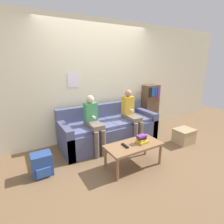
{
  "coord_description": "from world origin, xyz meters",
  "views": [
    {
      "loc": [
        -1.74,
        -2.58,
        1.73
      ],
      "look_at": [
        0.0,
        0.38,
        0.73
      ],
      "focal_mm": 28.0,
      "sensor_mm": 36.0,
      "label": 1
    }
  ],
  "objects_px": {
    "couch": "(109,130)",
    "backpack": "(42,165)",
    "coffee_table": "(134,147)",
    "person_left": "(94,122)",
    "bookshelf": "(150,106)",
    "tv_remote": "(125,146)",
    "person_right": "(131,114)",
    "storage_box": "(184,136)"
  },
  "relations": [
    {
      "from": "backpack",
      "to": "person_left",
      "type": "bearing_deg",
      "value": 15.37
    },
    {
      "from": "couch",
      "to": "tv_remote",
      "type": "relative_size",
      "value": 12.28
    },
    {
      "from": "couch",
      "to": "storage_box",
      "type": "height_order",
      "value": "couch"
    },
    {
      "from": "backpack",
      "to": "coffee_table",
      "type": "bearing_deg",
      "value": -21.08
    },
    {
      "from": "person_left",
      "to": "storage_box",
      "type": "bearing_deg",
      "value": -19.86
    },
    {
      "from": "person_right",
      "to": "storage_box",
      "type": "xyz_separation_m",
      "value": [
        0.95,
        -0.67,
        -0.48
      ]
    },
    {
      "from": "person_left",
      "to": "bookshelf",
      "type": "relative_size",
      "value": 0.98
    },
    {
      "from": "bookshelf",
      "to": "backpack",
      "type": "relative_size",
      "value": 3.13
    },
    {
      "from": "bookshelf",
      "to": "backpack",
      "type": "bearing_deg",
      "value": -164.83
    },
    {
      "from": "tv_remote",
      "to": "bookshelf",
      "type": "bearing_deg",
      "value": 37.86
    },
    {
      "from": "person_left",
      "to": "person_right",
      "type": "xyz_separation_m",
      "value": [
        0.89,
        0.0,
        0.02
      ]
    },
    {
      "from": "storage_box",
      "to": "backpack",
      "type": "distance_m",
      "value": 2.9
    },
    {
      "from": "coffee_table",
      "to": "tv_remote",
      "type": "distance_m",
      "value": 0.18
    },
    {
      "from": "tv_remote",
      "to": "bookshelf",
      "type": "xyz_separation_m",
      "value": [
        1.72,
        1.31,
        0.15
      ]
    },
    {
      "from": "person_right",
      "to": "bookshelf",
      "type": "distance_m",
      "value": 1.14
    },
    {
      "from": "person_left",
      "to": "bookshelf",
      "type": "xyz_separation_m",
      "value": [
        1.91,
        0.51,
        -0.05
      ]
    },
    {
      "from": "person_left",
      "to": "tv_remote",
      "type": "xyz_separation_m",
      "value": [
        0.18,
        -0.8,
        -0.2
      ]
    },
    {
      "from": "coffee_table",
      "to": "backpack",
      "type": "relative_size",
      "value": 2.64
    },
    {
      "from": "storage_box",
      "to": "coffee_table",
      "type": "bearing_deg",
      "value": -174.36
    },
    {
      "from": "bookshelf",
      "to": "couch",
      "type": "bearing_deg",
      "value": -167.63
    },
    {
      "from": "couch",
      "to": "person_left",
      "type": "height_order",
      "value": "person_left"
    },
    {
      "from": "storage_box",
      "to": "bookshelf",
      "type": "bearing_deg",
      "value": 87.06
    },
    {
      "from": "person_right",
      "to": "coffee_table",
      "type": "bearing_deg",
      "value": -123.61
    },
    {
      "from": "couch",
      "to": "person_right",
      "type": "height_order",
      "value": "person_right"
    },
    {
      "from": "person_right",
      "to": "backpack",
      "type": "xyz_separation_m",
      "value": [
        -1.92,
        -0.29,
        -0.46
      ]
    },
    {
      "from": "coffee_table",
      "to": "storage_box",
      "type": "relative_size",
      "value": 2.25
    },
    {
      "from": "backpack",
      "to": "bookshelf",
      "type": "bearing_deg",
      "value": 15.17
    },
    {
      "from": "couch",
      "to": "person_left",
      "type": "relative_size",
      "value": 1.89
    },
    {
      "from": "couch",
      "to": "backpack",
      "type": "relative_size",
      "value": 5.8
    },
    {
      "from": "couch",
      "to": "backpack",
      "type": "bearing_deg",
      "value": -162.14
    },
    {
      "from": "storage_box",
      "to": "person_left",
      "type": "bearing_deg",
      "value": 160.14
    },
    {
      "from": "tv_remote",
      "to": "backpack",
      "type": "height_order",
      "value": "tv_remote"
    },
    {
      "from": "coffee_table",
      "to": "backpack",
      "type": "bearing_deg",
      "value": 158.92
    },
    {
      "from": "person_right",
      "to": "storage_box",
      "type": "distance_m",
      "value": 1.26
    },
    {
      "from": "couch",
      "to": "coffee_table",
      "type": "height_order",
      "value": "couch"
    },
    {
      "from": "person_left",
      "to": "storage_box",
      "type": "xyz_separation_m",
      "value": [
        1.84,
        -0.67,
        -0.46
      ]
    },
    {
      "from": "tv_remote",
      "to": "bookshelf",
      "type": "relative_size",
      "value": 0.15
    },
    {
      "from": "tv_remote",
      "to": "backpack",
      "type": "bearing_deg",
      "value": 157.59
    },
    {
      "from": "tv_remote",
      "to": "storage_box",
      "type": "height_order",
      "value": "tv_remote"
    },
    {
      "from": "bookshelf",
      "to": "storage_box",
      "type": "xyz_separation_m",
      "value": [
        -0.06,
        -1.18,
        -0.41
      ]
    },
    {
      "from": "person_left",
      "to": "storage_box",
      "type": "height_order",
      "value": "person_left"
    },
    {
      "from": "bookshelf",
      "to": "backpack",
      "type": "xyz_separation_m",
      "value": [
        -2.94,
        -0.8,
        -0.39
      ]
    }
  ]
}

